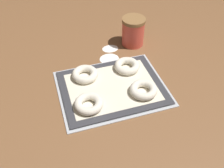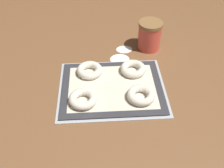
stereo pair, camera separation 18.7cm
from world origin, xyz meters
name	(u,v)px [view 1 (the left image)]	position (x,y,z in m)	size (l,w,h in m)	color
ground_plane	(110,93)	(0.00, 0.00, 0.00)	(2.80, 2.80, 0.00)	brown
baking_tray	(112,88)	(0.01, 0.02, 0.00)	(0.43, 0.34, 0.01)	#B2B5BA
baking_mat	(112,87)	(0.01, 0.02, 0.01)	(0.41, 0.32, 0.00)	#333338
bagel_front_left	(89,104)	(-0.10, -0.06, 0.03)	(0.11, 0.11, 0.03)	silver
bagel_front_right	(143,90)	(0.12, -0.05, 0.03)	(0.11, 0.11, 0.03)	silver
bagel_back_left	(85,74)	(-0.08, 0.11, 0.03)	(0.11, 0.11, 0.03)	silver
bagel_back_right	(127,66)	(0.11, 0.11, 0.03)	(0.11, 0.11, 0.03)	silver
flour_canister	(133,31)	(0.21, 0.30, 0.07)	(0.11, 0.11, 0.14)	#DB4C3D
flour_patch_near	(109,59)	(0.06, 0.21, 0.00)	(0.09, 0.08, 0.00)	white
flour_patch_far	(110,48)	(0.09, 0.29, 0.00)	(0.08, 0.06, 0.00)	white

